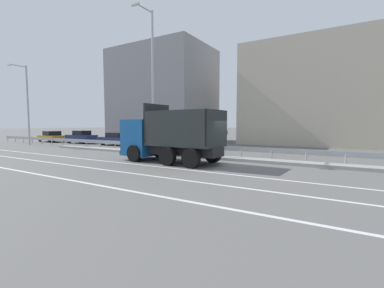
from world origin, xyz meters
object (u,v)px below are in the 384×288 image
Objects in this scene: parked_car_1 at (81,137)px; parked_car_2 at (118,139)px; median_road_sign at (222,142)px; parked_car_0 at (52,136)px; parked_car_3 at (164,141)px; street_lamp_1 at (152,77)px; dump_truck at (161,140)px; street_lamp_0 at (27,102)px.

parked_car_1 is 6.21m from parked_car_2.
parked_car_2 is (6.21, 0.00, -0.06)m from parked_car_1.
median_road_sign reaches higher than parked_car_0.
parked_car_1 reaches higher than parked_car_3.
median_road_sign is 0.20× the size of street_lamp_1.
parked_car_3 is at bearing -83.92° from parked_car_0.
parked_car_0 is 0.91× the size of parked_car_3.
dump_truck is 6.17m from street_lamp_1.
street_lamp_1 reaches higher than street_lamp_0.
parked_car_2 is (-8.44, 4.25, -5.21)m from street_lamp_1.
street_lamp_1 is (-2.99, 2.83, 4.60)m from dump_truck.
parked_car_2 is at bearing 92.80° from parked_car_3.
street_lamp_0 is 11.11m from parked_car_2.
parked_car_2 is 1.06× the size of parked_car_3.
parked_car_1 is 0.86× the size of parked_car_3.
median_road_sign is 15.06m from parked_car_2.
dump_truck is 1.45× the size of parked_car_3.
parked_car_1 is at bearing -81.46° from parked_car_0.
median_road_sign is 7.64m from street_lamp_1.
dump_truck is at bearing -142.09° from parked_car_3.
dump_truck reaches higher than median_road_sign.
parked_car_1 is at bearing 168.21° from median_road_sign.
dump_truck is at bearing 58.98° from parked_car_2.
parked_car_0 is (-20.28, 3.87, -5.21)m from street_lamp_1.
median_road_sign is at bearing -104.77° from parked_car_1.
parked_car_0 is at bearing -87.38° from parked_car_2.
parked_car_1 is (-17.64, 7.08, -0.55)m from dump_truck.
parked_car_0 is (-26.26, 3.93, -0.45)m from median_road_sign.
parked_car_3 is at bearing 38.79° from dump_truck.
parked_car_1 is (3.04, 4.59, -4.05)m from street_lamp_0.
street_lamp_1 is at bearing -109.15° from parked_car_1.
street_lamp_1 is 21.29m from parked_car_0.
parked_car_2 is (-14.42, 4.31, -0.45)m from median_road_sign.
parked_car_1 is 0.81× the size of parked_car_2.
parked_car_3 is (12.50, 0.07, -0.05)m from parked_car_1.
street_lamp_0 is at bearing -62.84° from parked_car_2.
street_lamp_0 is 2.09× the size of parked_car_0.
dump_truck is 0.61× the size of street_lamp_1.
parked_car_1 is at bearing 92.51° from parked_car_3.
parked_car_1 is 12.50m from parked_car_3.
dump_truck is 8.83m from parked_car_3.
parked_car_3 reaches higher than parked_car_2.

